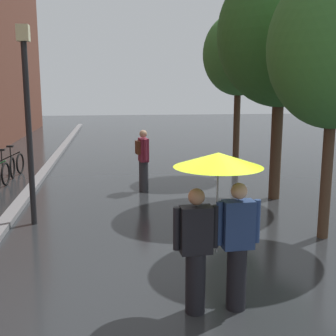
% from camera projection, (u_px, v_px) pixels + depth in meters
% --- Properties ---
extents(ground_plane, '(80.00, 80.00, 0.00)m').
position_uv_depth(ground_plane, '(181.00, 296.00, 6.05)').
color(ground_plane, '#26282B').
extents(kerb_strip, '(0.30, 36.00, 0.12)m').
position_uv_depth(kerb_strip, '(47.00, 168.00, 15.37)').
color(kerb_strip, slate).
rests_on(kerb_strip, ground).
extents(street_tree_0, '(2.45, 2.45, 5.07)m').
position_uv_depth(street_tree_0, '(335.00, 48.00, 7.77)').
color(street_tree_0, '#473323').
rests_on(street_tree_0, ground).
extents(street_tree_1, '(3.17, 3.17, 5.96)m').
position_uv_depth(street_tree_1, '(281.00, 35.00, 10.63)').
color(street_tree_1, '#473323').
rests_on(street_tree_1, ground).
extents(street_tree_2, '(2.31, 2.31, 5.25)m').
position_uv_depth(street_tree_2, '(239.00, 55.00, 13.86)').
color(street_tree_2, '#473323').
rests_on(street_tree_2, ground).
extents(parked_bicycle_8, '(1.16, 0.83, 0.96)m').
position_uv_depth(parked_bicycle_8, '(5.00, 163.00, 14.56)').
color(parked_bicycle_8, black).
rests_on(parked_bicycle_8, ground).
extents(couple_under_umbrella, '(1.14, 1.12, 2.09)m').
position_uv_depth(couple_under_umbrella, '(218.00, 208.00, 5.44)').
color(couple_under_umbrella, black).
rests_on(couple_under_umbrella, ground).
extents(street_lamp_post, '(0.24, 0.24, 4.10)m').
position_uv_depth(street_lamp_post, '(28.00, 111.00, 8.81)').
color(street_lamp_post, black).
rests_on(street_lamp_post, ground).
extents(pedestrian_walking_midground, '(0.37, 0.58, 1.73)m').
position_uv_depth(pedestrian_walking_midground, '(143.00, 159.00, 11.99)').
color(pedestrian_walking_midground, '#2D2D33').
rests_on(pedestrian_walking_midground, ground).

